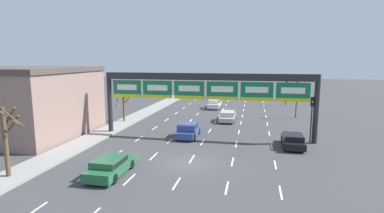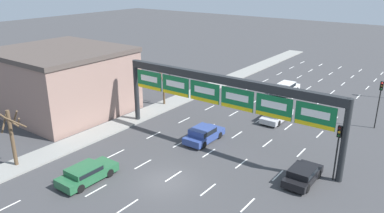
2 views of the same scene
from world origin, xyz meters
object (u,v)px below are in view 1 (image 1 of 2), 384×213
(car_black, at_px, (293,140))
(traffic_light_far_end, at_px, (286,86))
(car_silver, at_px, (228,116))
(tree_bare_closest, at_px, (6,136))
(traffic_light_near_gantry, at_px, (312,110))
(car_blue, at_px, (188,130))
(traffic_light_mid_block, at_px, (297,93))
(car_green, at_px, (111,165))
(tree_bare_second, at_px, (123,104))
(car_white, at_px, (215,103))
(sign_gantry, at_px, (206,86))

(car_black, relative_size, traffic_light_far_end, 0.87)
(car_silver, bearing_deg, tree_bare_closest, -120.29)
(traffic_light_near_gantry, bearing_deg, car_blue, -179.48)
(car_silver, relative_size, traffic_light_near_gantry, 1.05)
(traffic_light_mid_block, bearing_deg, car_silver, -155.57)
(car_blue, height_order, traffic_light_mid_block, traffic_light_mid_block)
(car_green, bearing_deg, tree_bare_second, 111.58)
(traffic_light_near_gantry, bearing_deg, tree_bare_closest, -148.52)
(car_blue, xyz_separation_m, car_white, (0.31, 18.97, 0.04))
(car_green, distance_m, traffic_light_mid_block, 29.10)
(car_white, bearing_deg, car_black, -64.10)
(car_green, distance_m, car_silver, 21.31)
(car_green, xyz_separation_m, tree_bare_closest, (-6.57, -1.90, 2.28))
(car_silver, distance_m, tree_bare_closest, 25.84)
(car_green, relative_size, car_white, 1.02)
(traffic_light_far_end, xyz_separation_m, tree_bare_second, (-22.06, -19.12, -1.04))
(tree_bare_second, bearing_deg, traffic_light_mid_block, 18.22)
(traffic_light_near_gantry, height_order, traffic_light_mid_block, traffic_light_mid_block)
(sign_gantry, relative_size, tree_bare_second, 4.83)
(car_green, xyz_separation_m, traffic_light_near_gantry, (15.19, 11.43, 2.52))
(car_black, distance_m, tree_bare_second, 21.56)
(traffic_light_near_gantry, relative_size, tree_bare_closest, 0.89)
(car_green, distance_m, car_white, 30.48)
(traffic_light_mid_block, distance_m, traffic_light_far_end, 11.79)
(traffic_light_mid_block, height_order, tree_bare_closest, tree_bare_closest)
(traffic_light_mid_block, bearing_deg, car_blue, -133.43)
(car_green, distance_m, tree_bare_closest, 7.20)
(car_white, distance_m, tree_bare_closest, 33.76)
(car_silver, bearing_deg, car_green, -107.51)
(car_blue, relative_size, car_green, 0.96)
(car_blue, height_order, traffic_light_far_end, traffic_light_far_end)
(sign_gantry, relative_size, traffic_light_near_gantry, 4.85)
(car_blue, bearing_deg, tree_bare_closest, -126.09)
(car_black, xyz_separation_m, tree_bare_second, (-20.16, 7.45, 1.66))
(car_black, bearing_deg, traffic_light_mid_block, 81.85)
(traffic_light_far_end, bearing_deg, tree_bare_second, -139.09)
(car_black, xyz_separation_m, car_white, (-10.01, 20.62, 0.12))
(tree_bare_second, bearing_deg, car_black, -20.29)
(traffic_light_mid_block, bearing_deg, traffic_light_near_gantry, -91.36)
(car_green, relative_size, tree_bare_closest, 0.92)
(sign_gantry, xyz_separation_m, car_black, (8.49, -1.80, -4.70))
(car_silver, bearing_deg, tree_bare_second, -166.35)
(car_silver, bearing_deg, traffic_light_near_gantry, -45.38)
(car_white, relative_size, car_silver, 0.97)
(car_blue, relative_size, car_white, 0.97)
(car_white, height_order, traffic_light_far_end, traffic_light_far_end)
(car_black, xyz_separation_m, tree_bare_closest, (-19.95, -11.57, 2.31))
(sign_gantry, relative_size, tree_bare_closest, 4.29)
(tree_bare_closest, bearing_deg, car_green, 16.11)
(car_blue, height_order, car_silver, car_blue)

